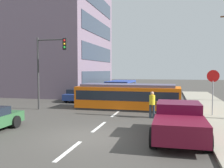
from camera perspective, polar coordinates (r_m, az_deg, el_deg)
ground_plane at (r=20.95m, az=3.23°, el=-5.03°), size 120.00×120.00×0.00m
sidewalk_curb_right at (r=16.95m, az=24.05°, el=-7.04°), size 3.20×36.00×0.14m
lane_stripe_0 at (r=9.65m, az=-10.00°, el=-14.97°), size 0.16×2.40×0.01m
lane_stripe_1 at (r=13.28m, az=-3.01°, el=-9.85°), size 0.16×2.40×0.01m
lane_stripe_2 at (r=17.08m, az=0.82°, el=-6.90°), size 0.16×2.40×0.01m
lane_stripe_3 at (r=25.05m, az=4.94°, el=-3.66°), size 0.16×2.40×0.01m
lane_stripe_4 at (r=30.96m, az=6.59°, el=-2.35°), size 0.16×2.40×0.01m
corner_building at (r=35.35m, az=-16.98°, el=11.22°), size 17.34×14.39×16.00m
streetcar_tram at (r=18.97m, az=3.71°, el=-2.85°), size 7.89×2.68×1.94m
city_bus at (r=27.66m, az=2.11°, el=-0.85°), size 2.66×5.13×1.82m
pedestrian_crossing at (r=15.65m, az=9.31°, el=-4.39°), size 0.51×0.36×1.67m
pickup_truck_parked at (r=11.28m, az=15.20°, el=-8.20°), size 2.29×5.01×1.55m
parked_sedan_mid at (r=24.31m, az=-7.67°, el=-2.42°), size 1.97×4.18×1.19m
parked_sedan_far at (r=29.80m, az=-4.96°, el=-1.36°), size 2.09×4.23×1.19m
parked_sedan_furthest at (r=36.45m, az=-1.32°, el=-0.51°), size 2.12×4.18×1.19m
stop_sign at (r=16.81m, az=22.34°, el=0.21°), size 0.76×0.07×2.88m
traffic_light_mast at (r=19.18m, az=-14.45°, el=5.44°), size 2.44×0.33×5.47m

